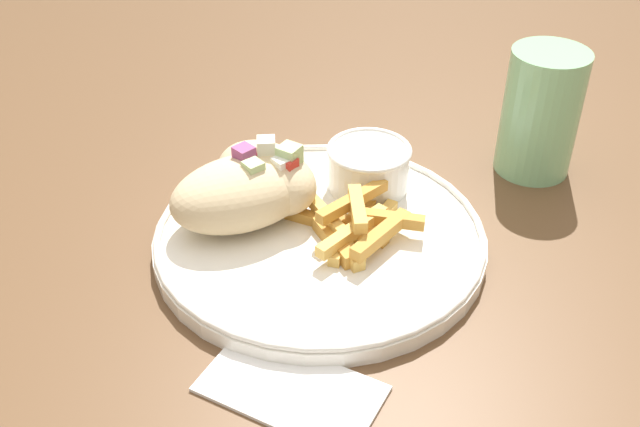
% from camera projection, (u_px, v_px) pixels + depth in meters
% --- Properties ---
extents(table, '(1.57, 1.57, 0.74)m').
position_uv_depth(table, '(345.00, 298.00, 0.67)').
color(table, brown).
rests_on(table, ground_plane).
extents(napkin, '(0.13, 0.09, 0.00)m').
position_uv_depth(napkin, '(295.00, 390.00, 0.51)').
color(napkin, white).
rests_on(napkin, table).
extents(plate, '(0.28, 0.28, 0.02)m').
position_uv_depth(plate, '(320.00, 236.00, 0.64)').
color(plate, white).
rests_on(plate, table).
extents(pita_sandwich_near, '(0.15, 0.15, 0.07)m').
position_uv_depth(pita_sandwich_near, '(243.00, 191.00, 0.64)').
color(pita_sandwich_near, beige).
rests_on(pita_sandwich_near, plate).
extents(pita_sandwich_far, '(0.12, 0.11, 0.07)m').
position_uv_depth(pita_sandwich_far, '(267.00, 177.00, 0.65)').
color(pita_sandwich_far, beige).
rests_on(pita_sandwich_far, plate).
extents(fries_pile, '(0.12, 0.12, 0.03)m').
position_uv_depth(fries_pile, '(355.00, 225.00, 0.63)').
color(fries_pile, gold).
rests_on(fries_pile, plate).
extents(sauce_ramekin, '(0.08, 0.08, 0.04)m').
position_uv_depth(sauce_ramekin, '(369.00, 165.00, 0.68)').
color(sauce_ramekin, white).
rests_on(sauce_ramekin, plate).
extents(water_glass, '(0.07, 0.07, 0.12)m').
position_uv_depth(water_glass, '(540.00, 118.00, 0.71)').
color(water_glass, '#8CCC93').
rests_on(water_glass, table).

